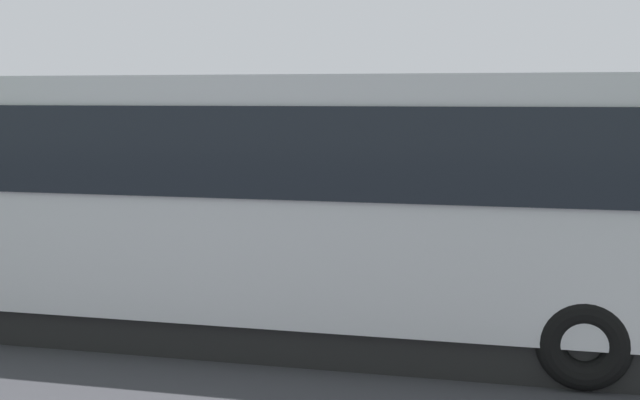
# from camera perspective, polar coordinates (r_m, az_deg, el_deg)

# --- Properties ---
(ground_plane) EXTENTS (80.00, 80.00, 0.00)m
(ground_plane) POSITION_cam_1_polar(r_m,az_deg,el_deg) (16.38, -1.47, -3.59)
(ground_plane) COLOR #38383D
(tour_bus) EXTENTS (11.12, 3.16, 3.25)m
(tour_bus) POSITION_cam_1_polar(r_m,az_deg,el_deg) (10.56, -4.13, -0.46)
(tour_bus) COLOR silver
(tour_bus) RESTS_ON ground_plane
(spectator_far_left) EXTENTS (0.58, 0.37, 1.73)m
(spectator_far_left) POSITION_cam_1_polar(r_m,az_deg,el_deg) (13.18, 8.11, -1.72)
(spectator_far_left) COLOR #473823
(spectator_far_left) RESTS_ON ground_plane
(spectator_left) EXTENTS (0.58, 0.36, 1.81)m
(spectator_left) POSITION_cam_1_polar(r_m,az_deg,el_deg) (13.12, 2.85, -1.45)
(spectator_left) COLOR black
(spectator_left) RESTS_ON ground_plane
(spectator_centre) EXTENTS (0.57, 0.32, 1.71)m
(spectator_centre) POSITION_cam_1_polar(r_m,az_deg,el_deg) (13.33, -1.61, -1.59)
(spectator_centre) COLOR black
(spectator_centre) RESTS_ON ground_plane
(spectator_right) EXTENTS (0.58, 0.36, 1.74)m
(spectator_right) POSITION_cam_1_polar(r_m,az_deg,el_deg) (13.86, -6.19, -1.25)
(spectator_right) COLOR black
(spectator_right) RESTS_ON ground_plane
(parked_motorcycle_silver) EXTENTS (2.05, 0.58, 0.99)m
(parked_motorcycle_silver) POSITION_cam_1_polar(r_m,az_deg,el_deg) (12.30, 13.89, -5.09)
(parked_motorcycle_silver) COLOR black
(parked_motorcycle_silver) RESTS_ON ground_plane
(stunt_motorcycle) EXTENTS (1.96, 0.93, 1.23)m
(stunt_motorcycle) POSITION_cam_1_polar(r_m,az_deg,el_deg) (19.43, -4.09, -0.11)
(stunt_motorcycle) COLOR black
(stunt_motorcycle) RESTS_ON ground_plane
(traffic_cone) EXTENTS (0.34, 0.34, 0.63)m
(traffic_cone) POSITION_cam_1_polar(r_m,az_deg,el_deg) (18.17, 4.10, -1.58)
(traffic_cone) COLOR orange
(traffic_cone) RESTS_ON ground_plane
(bay_line_a) EXTENTS (0.18, 3.99, 0.01)m
(bay_line_a) POSITION_cam_1_polar(r_m,az_deg,el_deg) (15.82, 13.71, -4.16)
(bay_line_a) COLOR white
(bay_line_a) RESTS_ON ground_plane
(bay_line_b) EXTENTS (0.19, 4.16, 0.01)m
(bay_line_b) POSITION_cam_1_polar(r_m,az_deg,el_deg) (16.27, 3.15, -3.67)
(bay_line_b) COLOR white
(bay_line_b) RESTS_ON ground_plane
(bay_line_c) EXTENTS (0.20, 4.88, 0.01)m
(bay_line_c) POSITION_cam_1_polar(r_m,az_deg,el_deg) (17.23, -6.54, -3.10)
(bay_line_c) COLOR white
(bay_line_c) RESTS_ON ground_plane
(bay_line_d) EXTENTS (0.18, 3.88, 0.01)m
(bay_line_d) POSITION_cam_1_polar(r_m,az_deg,el_deg) (18.62, -14.98, -2.53)
(bay_line_d) COLOR white
(bay_line_d) RESTS_ON ground_plane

